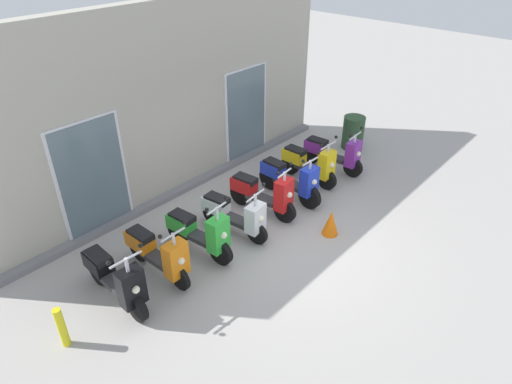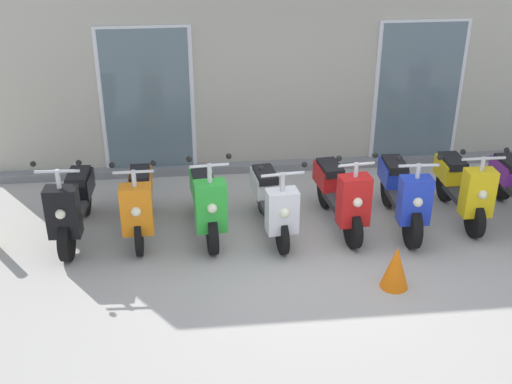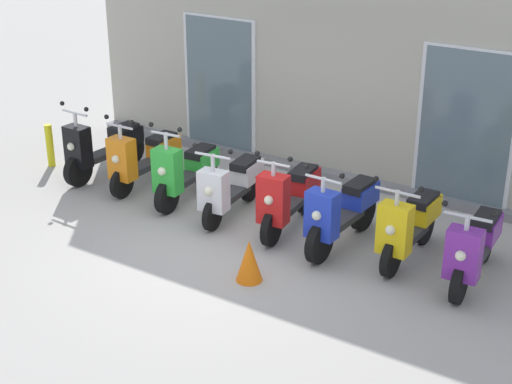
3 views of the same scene
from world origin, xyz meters
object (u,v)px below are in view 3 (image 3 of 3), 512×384
object	(u,v)px
scooter_yellow	(409,225)
scooter_orange	(144,157)
scooter_red	(289,196)
scooter_black	(103,147)
scooter_blue	(342,212)
curb_bollard	(50,145)
traffic_cone	(249,261)
scooter_purple	(474,247)
scooter_white	(231,185)
scooter_green	(185,171)

from	to	relation	value
scooter_yellow	scooter_orange	bearing A→B (deg)	179.53
scooter_orange	scooter_red	world-z (taller)	scooter_red
scooter_black	scooter_blue	bearing A→B (deg)	-1.97
scooter_black	curb_bollard	xyz separation A→B (m)	(-1.01, -0.18, -0.12)
traffic_cone	scooter_red	bearing A→B (deg)	102.58
scooter_purple	scooter_white	bearing A→B (deg)	-179.68
scooter_orange	curb_bollard	world-z (taller)	scooter_orange
scooter_red	scooter_blue	distance (m)	0.82
scooter_yellow	traffic_cone	bearing A→B (deg)	-132.23
scooter_red	scooter_yellow	xyz separation A→B (m)	(1.68, 0.06, -0.00)
scooter_purple	curb_bollard	world-z (taller)	scooter_purple
scooter_green	scooter_red	xyz separation A→B (m)	(1.74, -0.01, 0.02)
scooter_black	scooter_blue	world-z (taller)	scooter_black
scooter_orange	scooter_black	bearing A→B (deg)	179.62
scooter_blue	curb_bollard	size ratio (longest dim) A/B	2.38
scooter_blue	scooter_yellow	world-z (taller)	scooter_blue
scooter_blue	traffic_cone	distance (m)	1.49
scooter_yellow	scooter_purple	size ratio (longest dim) A/B	0.94
scooter_green	curb_bollard	world-z (taller)	scooter_green
traffic_cone	curb_bollard	xyz separation A→B (m)	(-4.76, 1.36, 0.09)
scooter_purple	traffic_cone	world-z (taller)	scooter_purple
scooter_orange	scooter_yellow	xyz separation A→B (m)	(4.28, -0.04, -0.00)
scooter_black	scooter_blue	distance (m)	4.25
scooter_purple	curb_bollard	distance (m)	6.97
scooter_orange	curb_bollard	size ratio (longest dim) A/B	2.22
scooter_orange	traffic_cone	xyz separation A→B (m)	(2.92, -1.53, -0.22)
scooter_black	scooter_green	bearing A→B (deg)	-3.02
scooter_black	traffic_cone	world-z (taller)	scooter_black
scooter_green	scooter_yellow	distance (m)	3.42
scooter_white	traffic_cone	size ratio (longest dim) A/B	2.95
scooter_white	scooter_red	xyz separation A→B (m)	(0.90, 0.05, 0.02)
scooter_green	traffic_cone	size ratio (longest dim) A/B	2.94
scooter_purple	scooter_black	bearing A→B (deg)	178.80
scooter_purple	curb_bollard	xyz separation A→B (m)	(-6.97, -0.05, -0.10)
scooter_green	scooter_purple	bearing A→B (deg)	-0.48
scooter_orange	scooter_red	size ratio (longest dim) A/B	0.97
scooter_white	curb_bollard	world-z (taller)	scooter_white
scooter_green	scooter_yellow	xyz separation A→B (m)	(3.42, 0.05, 0.02)
scooter_white	scooter_blue	distance (m)	1.71
traffic_cone	curb_bollard	world-z (taller)	curb_bollard
scooter_orange	scooter_white	distance (m)	1.71
scooter_black	traffic_cone	distance (m)	4.06
scooter_red	scooter_black	bearing A→B (deg)	178.35
scooter_red	traffic_cone	xyz separation A→B (m)	(0.32, -1.44, -0.22)
scooter_black	scooter_purple	distance (m)	5.96
scooter_blue	curb_bollard	distance (m)	5.26
scooter_red	traffic_cone	world-z (taller)	scooter_red
scooter_red	traffic_cone	bearing A→B (deg)	-77.42
scooter_red	scooter_blue	world-z (taller)	scooter_red
scooter_white	scooter_red	size ratio (longest dim) A/B	0.96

